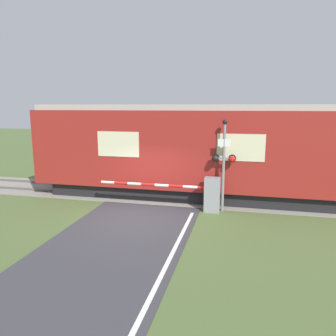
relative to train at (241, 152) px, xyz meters
name	(u,v)px	position (x,y,z in m)	size (l,w,h in m)	color
ground_plane	(139,218)	(-3.52, -3.26, -2.11)	(80.00, 80.00, 0.00)	#4C6033
track_bed	(161,195)	(-3.52, 0.00, -2.08)	(36.00, 3.20, 0.13)	gray
train	(241,152)	(0.00, 0.00, 0.00)	(18.22, 2.81, 4.12)	black
crossing_barrier	(204,193)	(-1.32, -1.86, -1.39)	(5.01, 0.44, 1.35)	gray
signal_post	(224,160)	(-0.61, -1.72, -0.09)	(0.93, 0.26, 3.56)	gray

